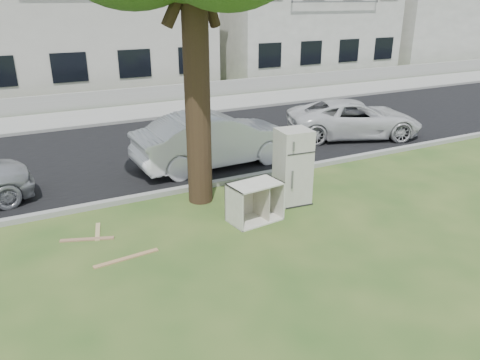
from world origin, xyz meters
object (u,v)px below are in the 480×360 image
car_center (215,139)px  car_right (354,119)px  fridge (293,167)px  cabinet (255,202)px

car_center → car_right: size_ratio=1.02×
car_right → fridge: bearing=148.0°
car_center → car_right: 5.23m
fridge → car_center: bearing=104.3°
cabinet → car_right: 7.14m
fridge → car_right: size_ratio=0.39×
cabinet → fridge: bearing=13.9°
car_center → car_right: bearing=-86.3°
fridge → cabinet: 1.34m
car_right → cabinet: bearing=145.1°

